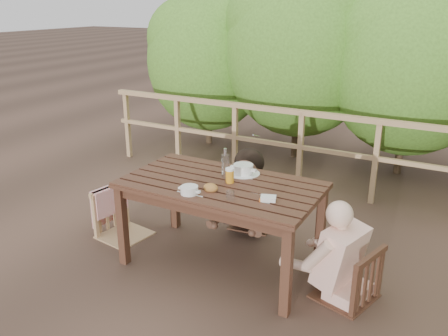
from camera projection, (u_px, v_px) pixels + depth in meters
The scene contains 16 objects.
ground at pixel (221, 263), 4.19m from camera, with size 60.00×60.00×0.00m, color brown.
table at pixel (221, 225), 4.06m from camera, with size 1.67×0.94×0.77m, color #3D2317.
chair_left at pixel (122, 194), 4.52m from camera, with size 0.45×0.45×0.91m, color tan.
chair_far at pixel (253, 188), 4.76m from camera, with size 0.42×0.42×0.84m, color #3D2317.
chair_right at pixel (349, 248), 3.56m from camera, with size 0.44×0.44×0.88m, color #3D2317.
woman at pixel (254, 164), 4.69m from camera, with size 0.54×0.67×1.35m, color black, non-canonical shape.
diner_right at pixel (356, 224), 3.48m from camera, with size 0.53×0.65×1.31m, color beige, non-canonical shape.
railing at pixel (300, 151), 5.67m from camera, with size 5.60×0.10×1.01m, color tan.
hedge_row at pixel (367, 28), 6.00m from camera, with size 6.60×1.60×3.80m, color #447323, non-canonical shape.
soup_near at pixel (189, 191), 3.68m from camera, with size 0.24×0.24×0.08m, color white.
soup_far at pixel (243, 170), 4.12m from camera, with size 0.30×0.30×0.10m, color silver.
bread_roll at pixel (211, 188), 3.75m from camera, with size 0.13×0.10×0.07m, color #B36C31.
beer_glass at pixel (230, 176), 3.90m from camera, with size 0.07×0.07×0.14m, color gold.
bottle at pixel (225, 164), 4.00m from camera, with size 0.07×0.07×0.27m, color white.
tumbler at pixel (230, 196), 3.58m from camera, with size 0.07×0.07×0.08m, color silver.
butter_tub at pixel (268, 199), 3.56m from camera, with size 0.12×0.09×0.05m, color white.
Camera 1 is at (1.76, -3.19, 2.24)m, focal length 37.13 mm.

